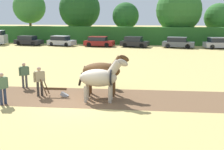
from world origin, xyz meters
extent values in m
plane|color=tan|center=(0.00, 0.00, 0.00)|extent=(240.00, 240.00, 0.00)
cube|color=brown|center=(-3.69, 0.88, 0.00)|extent=(30.54, 6.01, 0.01)
cube|color=#286023|center=(0.00, 31.17, 1.37)|extent=(65.68, 1.95, 2.73)
cylinder|color=brown|center=(-19.11, 34.38, 2.19)|extent=(0.44, 0.44, 4.38)
sphere|color=#387533|center=(-19.11, 34.38, 5.94)|extent=(5.68, 5.68, 5.68)
cylinder|color=#423323|center=(-10.12, 35.13, 1.84)|extent=(0.44, 0.44, 3.67)
sphere|color=#1E4C1E|center=(-10.12, 35.13, 5.64)|extent=(7.14, 7.14, 7.14)
cylinder|color=brown|center=(-1.99, 34.84, 1.60)|extent=(0.44, 0.44, 3.20)
sphere|color=#235623|center=(-1.99, 34.84, 4.43)|extent=(4.50, 4.50, 4.50)
cylinder|color=#4C3823|center=(6.74, 34.16, 1.66)|extent=(0.44, 0.44, 3.31)
sphere|color=#2D6628|center=(6.74, 34.16, 5.33)|extent=(7.33, 7.33, 7.33)
cylinder|color=#423323|center=(13.27, 35.96, 1.43)|extent=(0.44, 0.44, 2.85)
sphere|color=#2D6628|center=(13.27, 35.96, 4.14)|extent=(4.70, 4.70, 4.70)
ellipsoid|color=#B2A38E|center=(0.89, 0.61, 1.26)|extent=(2.04, 1.10, 0.91)
cylinder|color=#B2A38E|center=(1.51, 0.92, 0.43)|extent=(0.18, 0.18, 0.85)
cylinder|color=#B2A38E|center=(1.55, 0.39, 0.43)|extent=(0.18, 0.18, 0.85)
cylinder|color=#B2A38E|center=(0.24, 0.83, 0.43)|extent=(0.18, 0.18, 0.85)
cylinder|color=#B2A38E|center=(0.27, 0.30, 0.43)|extent=(0.18, 0.18, 0.85)
cylinder|color=#B2A38E|center=(1.73, 0.67, 1.78)|extent=(0.87, 0.49, 0.94)
ellipsoid|color=#B2A38E|center=(2.17, 0.70, 2.09)|extent=(0.70, 0.31, 0.54)
cube|color=black|center=(1.92, 0.68, 1.97)|extent=(0.44, 0.11, 0.59)
cylinder|color=black|center=(-0.04, 0.54, 1.17)|extent=(0.30, 0.14, 0.71)
torus|color=black|center=(1.58, 0.66, 1.34)|extent=(0.18, 0.93, 0.93)
ellipsoid|color=#513319|center=(0.81, 1.80, 1.41)|extent=(2.19, 1.12, 0.93)
cylinder|color=#513319|center=(1.48, 2.12, 0.50)|extent=(0.18, 0.18, 0.99)
cylinder|color=#513319|center=(1.52, 1.58, 0.50)|extent=(0.18, 0.18, 0.99)
cylinder|color=#513319|center=(0.10, 2.02, 0.50)|extent=(0.18, 0.18, 0.99)
cylinder|color=#513319|center=(0.14, 1.48, 0.50)|extent=(0.18, 0.18, 0.99)
cylinder|color=#513319|center=(1.71, 1.86, 1.87)|extent=(0.80, 0.49, 0.84)
ellipsoid|color=#513319|center=(2.08, 1.89, 2.14)|extent=(0.70, 0.31, 0.54)
cube|color=black|center=(1.87, 1.88, 2.07)|extent=(0.38, 0.11, 0.50)
cylinder|color=black|center=(-0.20, 1.73, 1.31)|extent=(0.30, 0.14, 0.71)
torus|color=black|center=(1.55, 1.85, 1.48)|extent=(0.18, 0.94, 0.94)
cube|color=#4C331E|center=(-1.68, 1.02, 0.45)|extent=(1.30, 0.19, 0.12)
cube|color=#939399|center=(-1.16, 1.06, 0.10)|extent=(0.49, 0.23, 0.39)
cylinder|color=#4C331E|center=(-2.28, 1.18, 0.55)|extent=(0.40, 0.09, 0.96)
cylinder|color=#4C331E|center=(-2.25, 0.78, 0.55)|extent=(0.40, 0.09, 0.96)
cylinder|color=#38332D|center=(-2.49, 1.07, 0.42)|extent=(0.14, 0.14, 0.84)
cylinder|color=#38332D|center=(-2.65, 0.91, 0.42)|extent=(0.14, 0.14, 0.84)
cube|color=tan|center=(-2.57, 0.99, 1.14)|extent=(0.49, 0.49, 0.60)
sphere|color=tan|center=(-2.57, 0.99, 1.56)|extent=(0.23, 0.23, 0.23)
cylinder|color=tan|center=(-2.37, 1.20, 1.12)|extent=(0.09, 0.09, 0.56)
cylinder|color=tan|center=(-2.78, 0.79, 1.12)|extent=(0.09, 0.09, 0.56)
cylinder|color=#38332D|center=(0.96, 3.72, 0.39)|extent=(0.14, 0.14, 0.79)
cylinder|color=#38332D|center=(0.98, 3.51, 0.39)|extent=(0.14, 0.14, 0.79)
cube|color=#B7B7BC|center=(0.97, 3.62, 1.07)|extent=(0.22, 0.47, 0.56)
sphere|color=tan|center=(0.97, 3.62, 1.46)|extent=(0.21, 0.21, 0.21)
cylinder|color=#B7B7BC|center=(0.96, 3.89, 1.05)|extent=(0.09, 0.09, 0.53)
cylinder|color=#B7B7BC|center=(0.98, 3.34, 1.05)|extent=(0.09, 0.09, 0.53)
cylinder|color=#28334C|center=(-3.73, -0.69, 0.42)|extent=(0.14, 0.14, 0.83)
cylinder|color=#28334C|center=(-3.84, -0.88, 0.42)|extent=(0.14, 0.14, 0.83)
cube|color=#4C6B4C|center=(-3.78, -0.78, 1.12)|extent=(0.42, 0.52, 0.59)
sphere|color=tan|center=(-3.78, -0.78, 1.54)|extent=(0.22, 0.22, 0.22)
cylinder|color=#4C6B4C|center=(-3.64, -0.53, 1.10)|extent=(0.09, 0.09, 0.55)
cylinder|color=#4C4C4C|center=(-4.21, 2.65, 0.40)|extent=(0.14, 0.14, 0.80)
cylinder|color=#4C4C4C|center=(-4.37, 2.51, 0.40)|extent=(0.14, 0.14, 0.80)
cube|color=#4C6B4C|center=(-4.29, 2.58, 1.09)|extent=(0.48, 0.46, 0.57)
sphere|color=tan|center=(-4.29, 2.58, 1.48)|extent=(0.22, 0.22, 0.22)
cylinder|color=#4C6B4C|center=(-4.09, 2.77, 1.06)|extent=(0.09, 0.09, 0.53)
cylinder|color=#4C6B4C|center=(-4.50, 2.39, 1.06)|extent=(0.09, 0.09, 0.53)
cylinder|color=black|center=(-20.90, 27.61, 0.36)|extent=(0.75, 0.34, 0.72)
cube|color=black|center=(-16.01, 27.05, 0.52)|extent=(4.38, 2.24, 0.66)
cube|color=black|center=(-16.21, 27.07, 1.11)|extent=(2.69, 1.86, 0.53)
cube|color=black|center=(-16.21, 27.07, 1.40)|extent=(2.69, 1.86, 0.06)
cylinder|color=black|center=(-14.62, 27.65, 0.34)|extent=(0.70, 0.30, 0.68)
cylinder|color=black|center=(-14.80, 26.13, 0.34)|extent=(0.70, 0.30, 0.68)
cylinder|color=black|center=(-17.21, 27.96, 0.34)|extent=(0.70, 0.30, 0.68)
cylinder|color=black|center=(-17.39, 26.44, 0.34)|extent=(0.70, 0.30, 0.68)
cube|color=#A8A8B2|center=(-10.71, 27.12, 0.51)|extent=(4.38, 2.57, 0.69)
cube|color=black|center=(-10.91, 27.16, 1.14)|extent=(2.73, 2.08, 0.58)
cube|color=#A8A8B2|center=(-10.91, 27.16, 1.46)|extent=(2.73, 2.08, 0.06)
cylinder|color=black|center=(-9.30, 27.66, 0.30)|extent=(0.64, 0.33, 0.61)
cylinder|color=black|center=(-9.61, 26.09, 0.30)|extent=(0.64, 0.33, 0.61)
cylinder|color=black|center=(-11.80, 28.14, 0.30)|extent=(0.64, 0.33, 0.61)
cylinder|color=black|center=(-12.11, 26.58, 0.30)|extent=(0.64, 0.33, 0.61)
cube|color=maroon|center=(-4.87, 27.00, 0.52)|extent=(4.44, 2.02, 0.68)
cube|color=black|center=(-5.09, 27.01, 1.14)|extent=(2.70, 1.73, 0.55)
cube|color=maroon|center=(-5.09, 27.01, 1.44)|extent=(2.70, 1.73, 0.06)
cylinder|color=black|center=(-3.48, 27.66, 0.33)|extent=(0.68, 0.26, 0.67)
cylinder|color=black|center=(-3.58, 26.15, 0.33)|extent=(0.68, 0.26, 0.67)
cylinder|color=black|center=(-6.16, 27.84, 0.33)|extent=(0.68, 0.26, 0.67)
cylinder|color=black|center=(-6.26, 26.33, 0.33)|extent=(0.68, 0.26, 0.67)
cube|color=black|center=(0.35, 27.16, 0.52)|extent=(4.21, 2.45, 0.69)
cube|color=black|center=(0.15, 27.20, 1.16)|extent=(2.61, 2.01, 0.57)
cube|color=black|center=(0.15, 27.20, 1.47)|extent=(2.61, 2.01, 0.06)
cylinder|color=black|center=(1.69, 27.75, 0.32)|extent=(0.67, 0.32, 0.64)
cylinder|color=black|center=(1.43, 26.17, 0.32)|extent=(0.67, 0.32, 0.64)
cylinder|color=black|center=(-0.73, 28.16, 0.32)|extent=(0.67, 0.32, 0.64)
cylinder|color=black|center=(-1.00, 26.58, 0.32)|extent=(0.67, 0.32, 0.64)
cube|color=#565B66|center=(6.52, 27.23, 0.53)|extent=(4.59, 2.46, 0.70)
cube|color=black|center=(6.31, 27.26, 1.17)|extent=(2.84, 1.98, 0.57)
cube|color=#565B66|center=(6.31, 27.26, 1.48)|extent=(2.84, 1.98, 0.06)
cylinder|color=black|center=(7.98, 27.72, 0.34)|extent=(0.70, 0.34, 0.67)
cylinder|color=black|center=(7.72, 26.25, 0.34)|extent=(0.70, 0.34, 0.67)
cylinder|color=black|center=(5.33, 28.20, 0.34)|extent=(0.70, 0.34, 0.67)
cylinder|color=black|center=(5.06, 26.73, 0.34)|extent=(0.70, 0.34, 0.67)
cube|color=#9E9EA8|center=(11.97, 27.34, 0.53)|extent=(4.22, 2.55, 0.71)
cube|color=black|center=(11.78, 27.30, 1.18)|extent=(2.64, 2.07, 0.60)
cube|color=#9E9EA8|center=(11.78, 27.30, 1.51)|extent=(2.64, 2.07, 0.06)
cylinder|color=black|center=(10.62, 27.88, 0.31)|extent=(0.66, 0.34, 0.63)
cylinder|color=black|center=(10.93, 26.31, 0.31)|extent=(0.66, 0.34, 0.63)
camera|label=1|loc=(4.07, -13.40, 4.46)|focal=45.00mm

